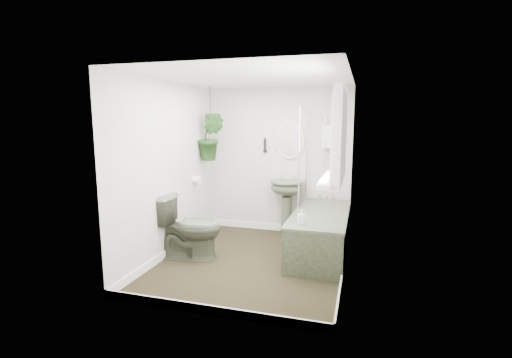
# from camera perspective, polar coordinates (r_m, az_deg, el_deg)

# --- Properties ---
(floor) EXTENTS (2.30, 2.80, 0.02)m
(floor) POSITION_cam_1_polar(r_m,az_deg,el_deg) (4.90, -0.50, -12.61)
(floor) COLOR black
(floor) RESTS_ON ground
(ceiling) EXTENTS (2.30, 2.80, 0.02)m
(ceiling) POSITION_cam_1_polar(r_m,az_deg,el_deg) (4.57, -0.55, 15.48)
(ceiling) COLOR white
(ceiling) RESTS_ON ground
(wall_back) EXTENTS (2.30, 0.02, 2.30)m
(wall_back) POSITION_cam_1_polar(r_m,az_deg,el_deg) (5.95, 3.40, 2.83)
(wall_back) COLOR beige
(wall_back) RESTS_ON ground
(wall_front) EXTENTS (2.30, 0.02, 2.30)m
(wall_front) POSITION_cam_1_polar(r_m,az_deg,el_deg) (3.29, -7.63, -2.48)
(wall_front) COLOR beige
(wall_front) RESTS_ON ground
(wall_left) EXTENTS (0.02, 2.80, 2.30)m
(wall_left) POSITION_cam_1_polar(r_m,az_deg,el_deg) (5.05, -13.23, 1.45)
(wall_left) COLOR beige
(wall_left) RESTS_ON ground
(wall_right) EXTENTS (0.02, 2.80, 2.30)m
(wall_right) POSITION_cam_1_polar(r_m,az_deg,el_deg) (4.41, 14.08, 0.30)
(wall_right) COLOR beige
(wall_right) RESTS_ON ground
(skirting) EXTENTS (2.30, 2.80, 0.10)m
(skirting) POSITION_cam_1_polar(r_m,az_deg,el_deg) (4.88, -0.50, -11.95)
(skirting) COLOR white
(skirting) RESTS_ON floor
(bathtub) EXTENTS (0.72, 1.72, 0.58)m
(bathtub) POSITION_cam_1_polar(r_m,az_deg,el_deg) (5.11, 9.85, -8.23)
(bathtub) COLOR #49503D
(bathtub) RESTS_ON floor
(bath_screen) EXTENTS (0.04, 0.72, 1.40)m
(bath_screen) POSITION_cam_1_polar(r_m,az_deg,el_deg) (5.44, 7.27, 3.54)
(bath_screen) COLOR silver
(bath_screen) RESTS_ON bathtub
(shower_box) EXTENTS (0.20, 0.10, 0.35)m
(shower_box) POSITION_cam_1_polar(r_m,az_deg,el_deg) (5.72, 11.17, 6.43)
(shower_box) COLOR white
(shower_box) RESTS_ON wall_back
(oval_mirror) EXTENTS (0.46, 0.03, 0.62)m
(oval_mirror) POSITION_cam_1_polar(r_m,az_deg,el_deg) (5.84, 5.23, 6.13)
(oval_mirror) COLOR beige
(oval_mirror) RESTS_ON wall_back
(wall_sconce) EXTENTS (0.04, 0.04, 0.22)m
(wall_sconce) POSITION_cam_1_polar(r_m,az_deg,el_deg) (5.93, 1.38, 5.24)
(wall_sconce) COLOR black
(wall_sconce) RESTS_ON wall_back
(toilet_roll_holder) EXTENTS (0.11, 0.11, 0.11)m
(toilet_roll_holder) POSITION_cam_1_polar(r_m,az_deg,el_deg) (5.67, -9.15, -0.14)
(toilet_roll_holder) COLOR white
(toilet_roll_holder) RESTS_ON wall_left
(window_recess) EXTENTS (0.08, 1.00, 0.90)m
(window_recess) POSITION_cam_1_polar(r_m,az_deg,el_deg) (3.66, 12.83, 6.45)
(window_recess) COLOR white
(window_recess) RESTS_ON wall_right
(window_sill) EXTENTS (0.18, 1.00, 0.04)m
(window_sill) POSITION_cam_1_polar(r_m,az_deg,el_deg) (3.71, 11.52, 0.01)
(window_sill) COLOR white
(window_sill) RESTS_ON wall_right
(window_blinds) EXTENTS (0.01, 0.86, 0.76)m
(window_blinds) POSITION_cam_1_polar(r_m,az_deg,el_deg) (3.67, 12.12, 6.48)
(window_blinds) COLOR white
(window_blinds) RESTS_ON wall_right
(toilet) EXTENTS (0.88, 0.58, 0.84)m
(toilet) POSITION_cam_1_polar(r_m,az_deg,el_deg) (4.96, -10.17, -7.22)
(toilet) COLOR #49503D
(toilet) RESTS_ON floor
(pedestal_sink) EXTENTS (0.55, 0.49, 0.87)m
(pedestal_sink) POSITION_cam_1_polar(r_m,az_deg,el_deg) (5.82, 4.74, -4.47)
(pedestal_sink) COLOR #49503D
(pedestal_sink) RESTS_ON floor
(sill_plant) EXTENTS (0.20, 0.18, 0.22)m
(sill_plant) POSITION_cam_1_polar(r_m,az_deg,el_deg) (3.99, 12.27, 2.47)
(sill_plant) COLOR black
(sill_plant) RESTS_ON window_sill
(hanging_plant) EXTENTS (0.46, 0.40, 0.73)m
(hanging_plant) POSITION_cam_1_polar(r_m,az_deg,el_deg) (5.80, -6.97, 6.43)
(hanging_plant) COLOR black
(hanging_plant) RESTS_ON ceiling
(soap_bottle) EXTENTS (0.10, 0.10, 0.17)m
(soap_bottle) POSITION_cam_1_polar(r_m,az_deg,el_deg) (4.45, 6.95, -5.76)
(soap_bottle) COLOR black
(soap_bottle) RESTS_ON bathtub
(hanging_pot) EXTENTS (0.16, 0.16, 0.12)m
(hanging_pot) POSITION_cam_1_polar(r_m,az_deg,el_deg) (5.80, -7.03, 9.42)
(hanging_pot) COLOR #41382E
(hanging_pot) RESTS_ON ceiling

